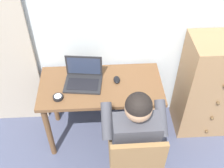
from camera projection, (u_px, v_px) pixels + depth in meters
wall_back at (140, 16)px, 2.47m from camera, size 4.80×0.05×2.50m
desk at (101, 94)px, 2.64m from camera, size 1.15×0.57×0.75m
dresser at (211, 87)px, 2.78m from camera, size 0.61×0.45×1.14m
chair at (135, 160)px, 2.28m from camera, size 0.42×0.40×0.87m
person_seated at (133, 129)px, 2.28m from camera, size 0.53×0.59×1.19m
laptop at (83, 78)px, 2.54m from camera, size 0.37×0.29×0.24m
computer_mouse at (117, 80)px, 2.58m from camera, size 0.06×0.10×0.03m
desk_clock at (58, 97)px, 2.42m from camera, size 0.09×0.09×0.03m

